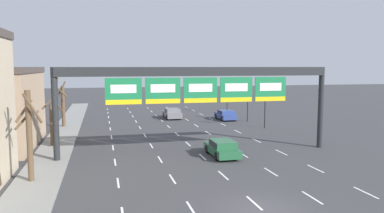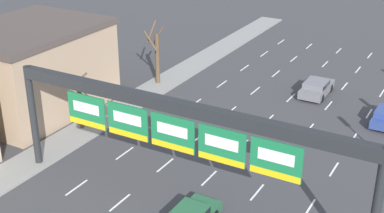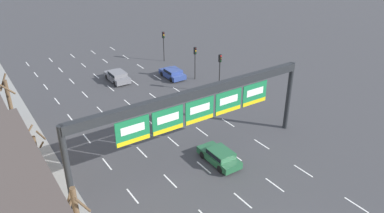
# 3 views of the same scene
# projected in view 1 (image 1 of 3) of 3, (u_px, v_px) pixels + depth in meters

# --- Properties ---
(ground_plane) EXTENTS (220.00, 220.00, 0.00)m
(ground_plane) POSITION_uv_depth(u_px,v_px,m) (262.00, 210.00, 18.09)
(ground_plane) COLOR #3D3D3F
(lane_dashes) EXTENTS (13.32, 67.00, 0.01)m
(lane_dashes) POSITION_uv_depth(u_px,v_px,m) (195.00, 150.00, 31.13)
(lane_dashes) COLOR white
(lane_dashes) RESTS_ON ground_plane
(sign_gantry) EXTENTS (21.85, 0.70, 6.88)m
(sign_gantry) POSITION_uv_depth(u_px,v_px,m) (200.00, 83.00, 29.05)
(sign_gantry) COLOR #232628
(sign_gantry) RESTS_ON ground_plane
(car_blue) EXTENTS (1.95, 4.00, 1.26)m
(car_blue) POSITION_uv_depth(u_px,v_px,m) (226.00, 115.00, 48.64)
(car_blue) COLOR navy
(car_blue) RESTS_ON ground_plane
(car_grey) EXTENTS (1.98, 4.35, 1.35)m
(car_grey) POSITION_uv_depth(u_px,v_px,m) (172.00, 113.00, 49.97)
(car_grey) COLOR slate
(car_grey) RESTS_ON ground_plane
(car_green) EXTENTS (1.82, 4.20, 1.29)m
(car_green) POSITION_uv_depth(u_px,v_px,m) (222.00, 148.00, 28.84)
(car_green) COLOR #235B38
(car_green) RESTS_ON ground_plane
(traffic_light_near_gantry) EXTENTS (0.30, 0.35, 4.82)m
(traffic_light_near_gantry) POSITION_uv_depth(u_px,v_px,m) (265.00, 98.00, 41.88)
(traffic_light_near_gantry) COLOR black
(traffic_light_near_gantry) RESTS_ON ground_plane
(traffic_light_mid_block) EXTENTS (0.30, 0.35, 4.33)m
(traffic_light_mid_block) POSITION_uv_depth(u_px,v_px,m) (248.00, 97.00, 46.96)
(traffic_light_mid_block) COLOR black
(traffic_light_mid_block) RESTS_ON ground_plane
(traffic_light_far_end) EXTENTS (0.30, 0.35, 4.41)m
(traffic_light_far_end) POSITION_uv_depth(u_px,v_px,m) (227.00, 92.00, 55.08)
(traffic_light_far_end) COLOR black
(traffic_light_far_end) RESTS_ON ground_plane
(tree_bare_second) EXTENTS (1.67, 1.76, 5.60)m
(tree_bare_second) POSITION_uv_depth(u_px,v_px,m) (62.00, 102.00, 42.20)
(tree_bare_second) COLOR brown
(tree_bare_second) RESTS_ON sidewalk_left
(tree_bare_third) EXTENTS (1.80, 1.80, 4.38)m
(tree_bare_third) POSITION_uv_depth(u_px,v_px,m) (52.00, 121.00, 32.06)
(tree_bare_third) COLOR brown
(tree_bare_third) RESTS_ON sidewalk_left
(tree_bare_furthest) EXTENTS (1.67, 1.68, 5.41)m
(tree_bare_furthest) POSITION_uv_depth(u_px,v_px,m) (29.00, 132.00, 21.98)
(tree_bare_furthest) COLOR brown
(tree_bare_furthest) RESTS_ON sidewalk_left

